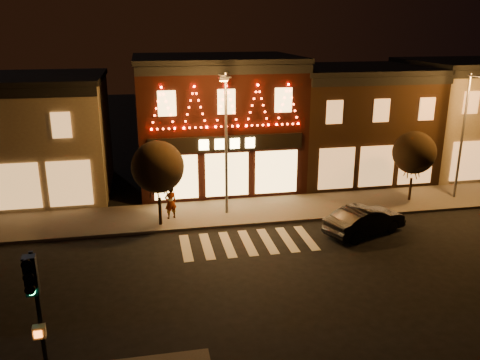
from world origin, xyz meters
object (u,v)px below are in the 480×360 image
object	(u,v)px
traffic_signal_near	(36,302)
dark_sedan	(365,220)
streetlamp_mid	(226,134)
pedestrian	(171,202)

from	to	relation	value
traffic_signal_near	dark_sedan	distance (m)	16.88
streetlamp_mid	pedestrian	size ratio (longest dim) A/B	4.21
traffic_signal_near	streetlamp_mid	bearing A→B (deg)	57.40
streetlamp_mid	traffic_signal_near	bearing A→B (deg)	-131.51
dark_sedan	pedestrian	bearing A→B (deg)	48.02
dark_sedan	pedestrian	xyz separation A→B (m)	(-9.51, 3.63, 0.33)
traffic_signal_near	pedestrian	bearing A→B (deg)	68.46
streetlamp_mid	pedestrian	world-z (taller)	streetlamp_mid
traffic_signal_near	dark_sedan	size ratio (longest dim) A/B	1.04
dark_sedan	pedestrian	world-z (taller)	pedestrian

